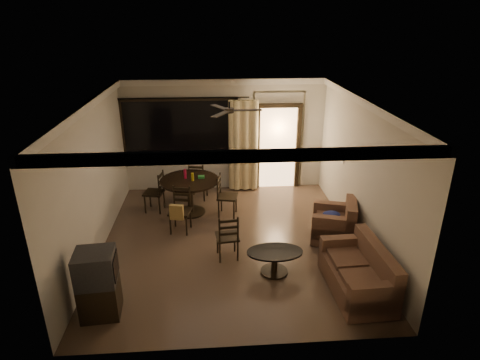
{
  "coord_description": "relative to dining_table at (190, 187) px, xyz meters",
  "views": [
    {
      "loc": [
        -0.32,
        -6.94,
        4.19
      ],
      "look_at": [
        0.2,
        0.2,
        1.24
      ],
      "focal_mm": 30.0,
      "sensor_mm": 36.0,
      "label": 1
    }
  ],
  "objects": [
    {
      "name": "dining_chair_north",
      "position": [
        0.16,
        0.77,
        -0.36
      ],
      "size": [
        0.5,
        0.5,
        0.95
      ],
      "rotation": [
        0.0,
        0.0,
        2.93
      ],
      "color": "black",
      "rests_on": "ground"
    },
    {
      "name": "sofa",
      "position": [
        2.85,
        -3.04,
        -0.32
      ],
      "size": [
        0.86,
        1.54,
        0.81
      ],
      "rotation": [
        0.0,
        0.0,
        0.04
      ],
      "color": "#422A1F",
      "rests_on": "ground"
    },
    {
      "name": "dining_chair_south",
      "position": [
        -0.18,
        -0.84,
        -0.34
      ],
      "size": [
        0.5,
        0.54,
        0.95
      ],
      "rotation": [
        0.0,
        0.0,
        -0.21
      ],
      "color": "black",
      "rests_on": "ground"
    },
    {
      "name": "ground",
      "position": [
        0.84,
        -1.34,
        -0.64
      ],
      "size": [
        5.5,
        5.5,
        0.0
      ],
      "primitive_type": "plane",
      "color": "#7F6651",
      "rests_on": "ground"
    },
    {
      "name": "dining_chair_west",
      "position": [
        -0.82,
        0.17,
        -0.36
      ],
      "size": [
        0.5,
        0.5,
        0.95
      ],
      "rotation": [
        0.0,
        0.0,
        -1.78
      ],
      "color": "black",
      "rests_on": "ground"
    },
    {
      "name": "side_chair",
      "position": [
        0.75,
        -1.9,
        -0.37
      ],
      "size": [
        0.45,
        0.45,
        0.92
      ],
      "rotation": [
        0.0,
        0.0,
        3.25
      ],
      "color": "black",
      "rests_on": "ground"
    },
    {
      "name": "dining_table",
      "position": [
        0.0,
        0.0,
        0.0
      ],
      "size": [
        1.31,
        1.31,
        1.04
      ],
      "rotation": [
        0.0,
        0.0,
        -0.21
      ],
      "color": "black",
      "rests_on": "ground"
    },
    {
      "name": "room_shell",
      "position": [
        1.43,
        0.43,
        1.19
      ],
      "size": [
        5.5,
        6.7,
        5.5
      ],
      "color": "beige",
      "rests_on": "ground"
    },
    {
      "name": "armchair",
      "position": [
        2.94,
        -1.39,
        -0.3
      ],
      "size": [
        1.03,
        1.03,
        0.83
      ],
      "rotation": [
        0.0,
        0.0,
        -0.29
      ],
      "color": "#422A1F",
      "rests_on": "ground"
    },
    {
      "name": "coffee_table",
      "position": [
        1.55,
        -2.43,
        -0.36
      ],
      "size": [
        0.98,
        0.59,
        0.43
      ],
      "rotation": [
        0.0,
        0.0,
        0.37
      ],
      "color": "black",
      "rests_on": "ground"
    },
    {
      "name": "dining_chair_east",
      "position": [
        0.82,
        -0.17,
        -0.36
      ],
      "size": [
        0.5,
        0.5,
        0.95
      ],
      "rotation": [
        0.0,
        0.0,
        1.36
      ],
      "color": "black",
      "rests_on": "ground"
    },
    {
      "name": "tv_cabinet",
      "position": [
        -1.21,
        -3.28,
        -0.1
      ],
      "size": [
        0.61,
        0.55,
        1.08
      ],
      "rotation": [
        0.0,
        0.0,
        0.08
      ],
      "color": "black",
      "rests_on": "ground"
    }
  ]
}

